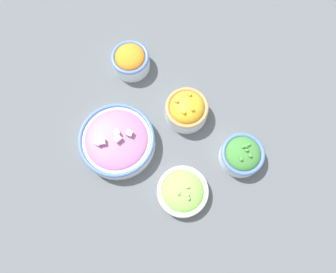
# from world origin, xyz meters

# --- Properties ---
(ground_plane) EXTENTS (3.00, 3.00, 0.00)m
(ground_plane) POSITION_xyz_m (0.00, 0.00, 0.00)
(ground_plane) COLOR #4C5156
(bowl_squash) EXTENTS (0.12, 0.12, 0.09)m
(bowl_squash) POSITION_xyz_m (-0.00, 0.09, 0.04)
(bowl_squash) COLOR silver
(bowl_squash) RESTS_ON ground_plane
(bowl_red_onion) EXTENTS (0.21, 0.21, 0.08)m
(bowl_red_onion) POSITION_xyz_m (-0.11, -0.09, 0.03)
(bowl_red_onion) COLOR silver
(bowl_red_onion) RESTS_ON ground_plane
(bowl_broccoli) EXTENTS (0.12, 0.12, 0.07)m
(bowl_broccoli) POSITION_xyz_m (0.20, 0.07, 0.03)
(bowl_broccoli) COLOR silver
(bowl_broccoli) RESTS_ON ground_plane
(bowl_lettuce) EXTENTS (0.14, 0.14, 0.06)m
(bowl_lettuce) POSITION_xyz_m (0.12, -0.10, 0.02)
(bowl_lettuce) COLOR white
(bowl_lettuce) RESTS_ON ground_plane
(bowl_carrots) EXTENTS (0.11, 0.11, 0.07)m
(bowl_carrots) POSITION_xyz_m (-0.22, 0.13, 0.04)
(bowl_carrots) COLOR silver
(bowl_carrots) RESTS_ON ground_plane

